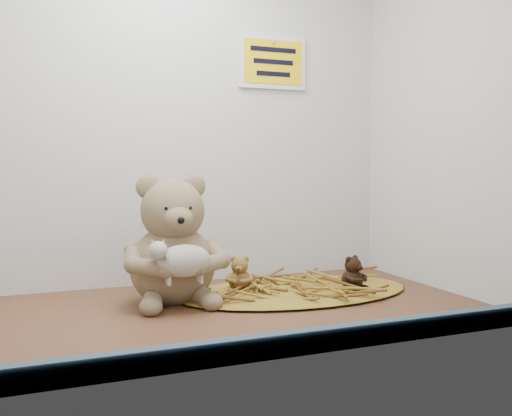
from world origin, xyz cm
name	(u,v)px	position (x,y,z in cm)	size (l,w,h in cm)	color
alcove_shell	(177,86)	(0.00, 9.00, 45.00)	(120.40, 60.20, 90.40)	#492B19
front_rail	(242,349)	(0.00, -28.80, 1.80)	(119.28, 2.20, 3.60)	#3A5A6F
straw_bed	(296,291)	(26.91, 8.55, 0.53)	(54.38, 31.57, 1.05)	brown
main_teddy	(172,239)	(-0.89, 10.81, 13.49)	(21.75, 22.96, 26.97)	#8E7B57
toy_lamb	(184,261)	(-0.89, 1.14, 10.33)	(13.87, 8.46, 8.96)	beige
mini_teddy_tan	(240,272)	(14.89, 12.77, 4.93)	(6.25, 6.60, 7.76)	olive
mini_teddy_brown	(352,271)	(38.93, 4.33, 4.88)	(6.17, 6.52, 7.65)	black
wall_sign	(272,62)	(30.00, 29.40, 55.00)	(16.00, 1.20, 11.00)	#DCB30B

